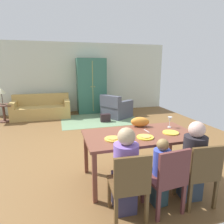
{
  "coord_description": "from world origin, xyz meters",
  "views": [
    {
      "loc": [
        -1.0,
        -4.13,
        1.79
      ],
      "look_at": [
        0.08,
        -0.26,
        0.85
      ],
      "focal_mm": 31.27,
      "sensor_mm": 36.0,
      "label": 1
    }
  ],
  "objects_px": {
    "couch": "(42,109)",
    "handbag": "(105,118)",
    "dining_table": "(140,138)",
    "person_child": "(159,174)",
    "person_woman": "(192,163)",
    "plate_near_man": "(113,139)",
    "dining_chair_man": "(129,183)",
    "table_lamp": "(1,91)",
    "wine_glass": "(170,120)",
    "dining_chair_child": "(167,177)",
    "side_table": "(4,111)",
    "plate_near_woman": "(171,133)",
    "armoire": "(91,86)",
    "dining_chair_woman": "(200,171)",
    "armchair": "(116,109)",
    "cat": "(140,122)",
    "plate_near_child": "(145,137)",
    "person_man": "(125,173)"
  },
  "relations": [
    {
      "from": "dining_chair_child",
      "to": "side_table",
      "type": "height_order",
      "value": "dining_chair_child"
    },
    {
      "from": "armchair",
      "to": "person_man",
      "type": "bearing_deg",
      "value": -105.39
    },
    {
      "from": "person_child",
      "to": "armoire",
      "type": "xyz_separation_m",
      "value": [
        0.08,
        5.55,
        0.62
      ]
    },
    {
      "from": "plate_near_woman",
      "to": "cat",
      "type": "xyz_separation_m",
      "value": [
        -0.33,
        0.46,
        0.08
      ]
    },
    {
      "from": "person_child",
      "to": "side_table",
      "type": "height_order",
      "value": "person_child"
    },
    {
      "from": "person_woman",
      "to": "armoire",
      "type": "distance_m",
      "value": 5.59
    },
    {
      "from": "person_woman",
      "to": "plate_near_woman",
      "type": "bearing_deg",
      "value": 90.29
    },
    {
      "from": "plate_near_man",
      "to": "side_table",
      "type": "height_order",
      "value": "plate_near_man"
    },
    {
      "from": "plate_near_man",
      "to": "dining_chair_child",
      "type": "height_order",
      "value": "dining_chair_child"
    },
    {
      "from": "plate_near_child",
      "to": "person_man",
      "type": "bearing_deg",
      "value": -135.82
    },
    {
      "from": "dining_chair_man",
      "to": "armchair",
      "type": "relative_size",
      "value": 0.74
    },
    {
      "from": "cat",
      "to": "table_lamp",
      "type": "xyz_separation_m",
      "value": [
        -3.11,
        3.96,
        0.16
      ]
    },
    {
      "from": "plate_near_child",
      "to": "person_man",
      "type": "height_order",
      "value": "person_man"
    },
    {
      "from": "dining_chair_child",
      "to": "wine_glass",
      "type": "bearing_deg",
      "value": 58.21
    },
    {
      "from": "person_child",
      "to": "dining_chair_woman",
      "type": "bearing_deg",
      "value": -19.71
    },
    {
      "from": "person_man",
      "to": "cat",
      "type": "relative_size",
      "value": 3.47
    },
    {
      "from": "person_child",
      "to": "person_woman",
      "type": "height_order",
      "value": "person_woman"
    },
    {
      "from": "person_woman",
      "to": "person_child",
      "type": "bearing_deg",
      "value": -179.39
    },
    {
      "from": "person_child",
      "to": "person_woman",
      "type": "xyz_separation_m",
      "value": [
        0.48,
        0.01,
        0.08
      ]
    },
    {
      "from": "person_woman",
      "to": "table_lamp",
      "type": "height_order",
      "value": "table_lamp"
    },
    {
      "from": "dining_table",
      "to": "armchair",
      "type": "relative_size",
      "value": 1.47
    },
    {
      "from": "dining_chair_man",
      "to": "couch",
      "type": "height_order",
      "value": "dining_chair_man"
    },
    {
      "from": "person_man",
      "to": "handbag",
      "type": "relative_size",
      "value": 3.47
    },
    {
      "from": "person_woman",
      "to": "couch",
      "type": "relative_size",
      "value": 0.57
    },
    {
      "from": "dining_chair_man",
      "to": "cat",
      "type": "height_order",
      "value": "cat"
    },
    {
      "from": "dining_chair_man",
      "to": "person_woman",
      "type": "distance_m",
      "value": 0.98
    },
    {
      "from": "dining_table",
      "to": "dining_chair_woman",
      "type": "height_order",
      "value": "dining_chair_woman"
    },
    {
      "from": "dining_table",
      "to": "dining_chair_woman",
      "type": "relative_size",
      "value": 2.0
    },
    {
      "from": "couch",
      "to": "handbag",
      "type": "relative_size",
      "value": 6.12
    },
    {
      "from": "wine_glass",
      "to": "handbag",
      "type": "height_order",
      "value": "wine_glass"
    },
    {
      "from": "cat",
      "to": "armoire",
      "type": "xyz_separation_m",
      "value": [
        -0.07,
        4.55,
        0.2
      ]
    },
    {
      "from": "couch",
      "to": "armchair",
      "type": "xyz_separation_m",
      "value": [
        2.57,
        -0.69,
        0.02
      ]
    },
    {
      "from": "dining_table",
      "to": "person_child",
      "type": "bearing_deg",
      "value": -90.24
    },
    {
      "from": "armoire",
      "to": "wine_glass",
      "type": "bearing_deg",
      "value": -83.42
    },
    {
      "from": "person_woman",
      "to": "armchair",
      "type": "bearing_deg",
      "value": 86.33
    },
    {
      "from": "person_man",
      "to": "plate_near_man",
      "type": "bearing_deg",
      "value": 90.22
    },
    {
      "from": "dining_table",
      "to": "armoire",
      "type": "bearing_deg",
      "value": 89.06
    },
    {
      "from": "dining_chair_woman",
      "to": "armchair",
      "type": "distance_m",
      "value": 4.71
    },
    {
      "from": "plate_near_child",
      "to": "cat",
      "type": "xyz_separation_m",
      "value": [
        0.15,
        0.54,
        0.08
      ]
    },
    {
      "from": "plate_near_woman",
      "to": "dining_chair_woman",
      "type": "relative_size",
      "value": 0.29
    },
    {
      "from": "couch",
      "to": "table_lamp",
      "type": "relative_size",
      "value": 3.63
    },
    {
      "from": "dining_table",
      "to": "person_woman",
      "type": "bearing_deg",
      "value": -53.2
    },
    {
      "from": "plate_near_child",
      "to": "person_child",
      "type": "xyz_separation_m",
      "value": [
        -0.0,
        -0.47,
        -0.34
      ]
    },
    {
      "from": "plate_near_woman",
      "to": "person_woman",
      "type": "distance_m",
      "value": 0.6
    },
    {
      "from": "plate_near_man",
      "to": "dining_chair_man",
      "type": "relative_size",
      "value": 0.29
    },
    {
      "from": "plate_near_woman",
      "to": "armoire",
      "type": "height_order",
      "value": "armoire"
    },
    {
      "from": "plate_near_child",
      "to": "couch",
      "type": "relative_size",
      "value": 0.13
    },
    {
      "from": "person_child",
      "to": "armchair",
      "type": "distance_m",
      "value": 4.6
    },
    {
      "from": "person_woman",
      "to": "couch",
      "type": "xyz_separation_m",
      "value": [
        -2.28,
        5.21,
        -0.21
      ]
    },
    {
      "from": "dining_chair_child",
      "to": "person_woman",
      "type": "height_order",
      "value": "person_woman"
    }
  ]
}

